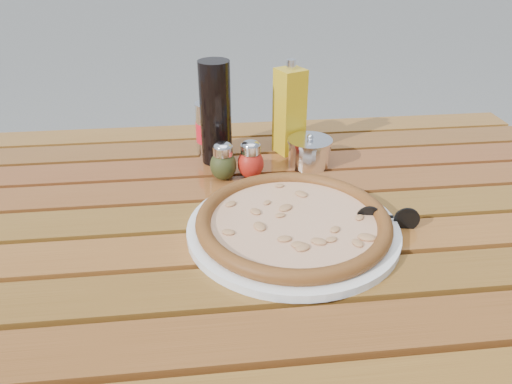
{
  "coord_description": "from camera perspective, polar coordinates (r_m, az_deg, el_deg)",
  "views": [
    {
      "loc": [
        -0.09,
        -0.77,
        1.22
      ],
      "look_at": [
        0.0,
        0.02,
        0.78
      ],
      "focal_mm": 35.0,
      "sensor_mm": 36.0,
      "label": 1
    }
  ],
  "objects": [
    {
      "name": "olive_oil_cruet",
      "position": [
        1.12,
        3.85,
        9.22
      ],
      "size": [
        0.07,
        0.07,
        0.21
      ],
      "rotation": [
        0.0,
        0.0,
        0.42
      ],
      "color": "gold",
      "rests_on": "table"
    },
    {
      "name": "pepper_shaker",
      "position": [
        1.02,
        -0.62,
        3.68
      ],
      "size": [
        0.06,
        0.06,
        0.08
      ],
      "rotation": [
        0.0,
        0.0,
        -0.12
      ],
      "color": "red",
      "rests_on": "table"
    },
    {
      "name": "sunglasses",
      "position": [
        0.89,
        14.78,
        -2.99
      ],
      "size": [
        0.11,
        0.04,
        0.04
      ],
      "rotation": [
        0.0,
        0.0,
        -0.2
      ],
      "color": "black",
      "rests_on": "table"
    },
    {
      "name": "soda_can",
      "position": [
        1.12,
        -5.17,
        7.13
      ],
      "size": [
        0.09,
        0.09,
        0.12
      ],
      "rotation": [
        0.0,
        0.0,
        -0.42
      ],
      "color": "silver",
      "rests_on": "table"
    },
    {
      "name": "dark_bottle",
      "position": [
        1.07,
        -4.64,
        8.99
      ],
      "size": [
        0.08,
        0.08,
        0.22
      ],
      "primitive_type": "cylinder",
      "rotation": [
        0.0,
        0.0,
        0.36
      ],
      "color": "black",
      "rests_on": "table"
    },
    {
      "name": "pizza",
      "position": [
        0.84,
        4.28,
        -3.33
      ],
      "size": [
        0.37,
        0.37,
        0.03
      ],
      "rotation": [
        0.0,
        0.0,
        0.12
      ],
      "color": "#FDDEB5",
      "rests_on": "plate"
    },
    {
      "name": "oregano_shaker",
      "position": [
        1.01,
        -3.77,
        3.48
      ],
      "size": [
        0.06,
        0.06,
        0.08
      ],
      "rotation": [
        0.0,
        0.0,
        -0.19
      ],
      "color": "#383D18",
      "rests_on": "table"
    },
    {
      "name": "table",
      "position": [
        0.95,
        0.14,
        -6.16
      ],
      "size": [
        1.4,
        0.9,
        0.75
      ],
      "color": "#391E0C",
      "rests_on": "ground"
    },
    {
      "name": "plate",
      "position": [
        0.85,
        4.24,
        -4.22
      ],
      "size": [
        0.38,
        0.38,
        0.01
      ],
      "primitive_type": "cylinder",
      "rotation": [
        0.0,
        0.0,
        -0.05
      ],
      "color": "white",
      "rests_on": "table"
    },
    {
      "name": "parmesan_tin",
      "position": [
        1.08,
        6.12,
        4.61
      ],
      "size": [
        0.1,
        0.1,
        0.07
      ],
      "rotation": [
        0.0,
        0.0,
        0.08
      ],
      "color": "white",
      "rests_on": "table"
    }
  ]
}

